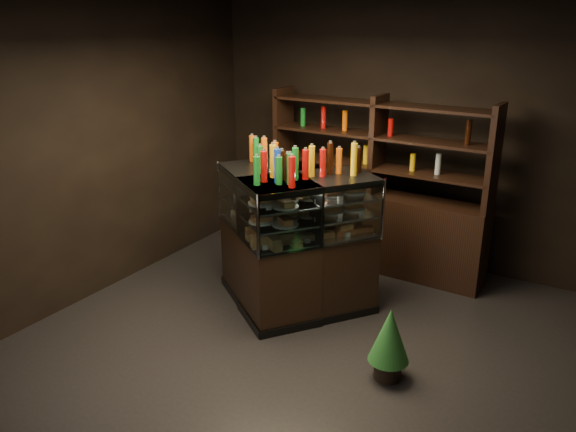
% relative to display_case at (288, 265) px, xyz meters
% --- Properties ---
extents(ground, '(5.00, 5.00, 0.00)m').
position_rel_display_case_xyz_m(ground, '(0.56, -0.63, -0.47)').
color(ground, black).
rests_on(ground, ground).
extents(room_shell, '(5.02, 5.02, 3.01)m').
position_rel_display_case_xyz_m(room_shell, '(0.56, -0.63, 1.47)').
color(room_shell, black).
rests_on(room_shell, ground).
extents(display_case, '(1.76, 1.40, 1.39)m').
position_rel_display_case_xyz_m(display_case, '(0.00, 0.00, 0.00)').
color(display_case, black).
rests_on(display_case, ground).
extents(food_display, '(1.39, 1.03, 0.43)m').
position_rel_display_case_xyz_m(food_display, '(0.00, -0.00, 0.59)').
color(food_display, '#BE7844').
rests_on(food_display, display_case).
extents(bottles_top, '(1.21, 0.89, 0.30)m').
position_rel_display_case_xyz_m(bottles_top, '(-0.00, 0.00, 1.06)').
color(bottles_top, black).
rests_on(bottles_top, display_case).
extents(potted_conifer, '(0.33, 0.33, 0.71)m').
position_rel_display_case_xyz_m(potted_conifer, '(1.30, -0.61, -0.06)').
color(potted_conifer, black).
rests_on(potted_conifer, ground).
extents(back_shelving, '(2.59, 0.53, 2.00)m').
position_rel_display_case_xyz_m(back_shelving, '(0.33, 1.42, 0.14)').
color(back_shelving, black).
rests_on(back_shelving, ground).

